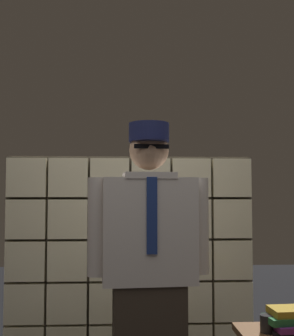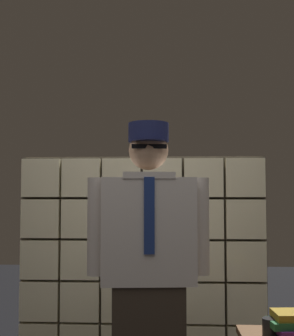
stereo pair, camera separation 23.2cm
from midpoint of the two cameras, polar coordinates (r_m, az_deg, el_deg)
glass_block_wall at (r=3.45m, az=-4.22°, el=-12.02°), size 1.95×0.10×1.63m
standing_person at (r=2.44m, az=-2.53°, el=-13.36°), size 0.68×0.30×1.71m
book_stack at (r=2.60m, az=15.61°, el=-18.86°), size 0.25×0.22×0.13m
coffee_mug at (r=2.58m, az=13.06°, el=-19.40°), size 0.13×0.08×0.09m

